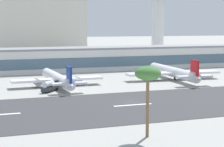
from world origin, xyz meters
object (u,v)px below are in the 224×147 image
Objects in this scene: airliner_navy_tail_gate_0 at (58,79)px; distant_hotel_block at (10,27)px; palm_tree_0 at (148,75)px; airliner_red_tail_gate_1 at (175,73)px; terminal_building at (84,59)px; control_tower at (158,17)px; service_fuel_truck_1 at (50,86)px.

distant_hotel_block is at bearing -0.72° from airliner_navy_tail_gate_0.
palm_tree_0 is at bearing -178.89° from airliner_navy_tail_gate_0.
terminal_building is at bearing 31.79° from airliner_red_tail_gate_1.
palm_tree_0 reaches higher than terminal_building.
airliner_navy_tail_gate_0 is (2.62, -167.93, -19.66)m from distant_hotel_block.
terminal_building reaches higher than airliner_red_tail_gate_1.
control_tower is at bearing 63.24° from palm_tree_0.
airliner_navy_tail_gate_0 is 3.00× the size of palm_tree_0.
distant_hotel_block is (-89.29, 77.41, -6.75)m from control_tower.
airliner_navy_tail_gate_0 is (-86.68, -90.52, -26.41)m from control_tower.
distant_hotel_block is 7.74× the size of palm_tree_0.
control_tower reaches higher than terminal_building.
control_tower reaches higher than airliner_navy_tail_gate_0.
control_tower reaches higher than service_fuel_truck_1.
distant_hotel_block reaches higher than airliner_red_tail_gate_1.
control_tower is 139.26m from service_fuel_truck_1.
terminal_building is 3.98× the size of airliner_red_tail_gate_1.
distant_hotel_block is at bearing 139.08° from control_tower.
control_tower is 128.08m from airliner_navy_tail_gate_0.
control_tower is 3.25× the size of palm_tree_0.
service_fuel_truck_1 is at bearing -132.28° from control_tower.
control_tower is 1.08× the size of airliner_navy_tail_gate_0.
control_tower is at bearing -3.73° from service_fuel_truck_1.
terminal_building is at bearing 12.50° from service_fuel_truck_1.
airliner_red_tail_gate_1 is (26.66, -48.98, -2.83)m from terminal_building.
control_tower is 99.41m from airliner_red_tail_gate_1.
distant_hotel_block is at bearing 21.15° from airliner_red_tail_gate_1.
distant_hotel_block reaches higher than palm_tree_0.
distant_hotel_block reaches higher than airliner_navy_tail_gate_0.
distant_hotel_block is at bearing 91.45° from palm_tree_0.
control_tower reaches higher than palm_tree_0.
airliner_red_tail_gate_1 is 5.91× the size of service_fuel_truck_1.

